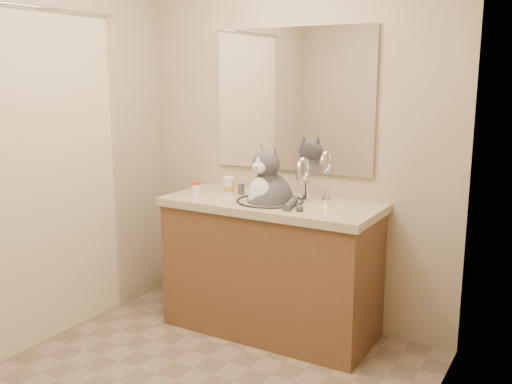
{
  "coord_description": "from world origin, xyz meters",
  "views": [
    {
      "loc": [
        1.64,
        -2.04,
        1.61
      ],
      "look_at": [
        0.07,
        0.65,
        0.97
      ],
      "focal_mm": 40.0,
      "sensor_mm": 36.0,
      "label": 1
    }
  ],
  "objects_px": {
    "cat": "(269,198)",
    "pill_bottle_orange": "(229,187)",
    "grey_canister": "(241,189)",
    "pill_bottle_redcap": "(196,188)"
  },
  "relations": [
    {
      "from": "pill_bottle_orange",
      "to": "pill_bottle_redcap",
      "type": "bearing_deg",
      "value": -155.25
    },
    {
      "from": "grey_canister",
      "to": "pill_bottle_redcap",
      "type": "bearing_deg",
      "value": -143.43
    },
    {
      "from": "pill_bottle_redcap",
      "to": "pill_bottle_orange",
      "type": "height_order",
      "value": "pill_bottle_orange"
    },
    {
      "from": "cat",
      "to": "grey_canister",
      "type": "xyz_separation_m",
      "value": [
        -0.26,
        0.1,
        0.01
      ]
    },
    {
      "from": "pill_bottle_orange",
      "to": "grey_canister",
      "type": "xyz_separation_m",
      "value": [
        0.04,
        0.08,
        -0.02
      ]
    },
    {
      "from": "pill_bottle_orange",
      "to": "grey_canister",
      "type": "relative_size",
      "value": 1.7
    },
    {
      "from": "pill_bottle_orange",
      "to": "grey_canister",
      "type": "distance_m",
      "value": 0.1
    },
    {
      "from": "cat",
      "to": "pill_bottle_orange",
      "type": "distance_m",
      "value": 0.3
    },
    {
      "from": "cat",
      "to": "grey_canister",
      "type": "bearing_deg",
      "value": 169.27
    },
    {
      "from": "pill_bottle_redcap",
      "to": "grey_canister",
      "type": "distance_m",
      "value": 0.29
    }
  ]
}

